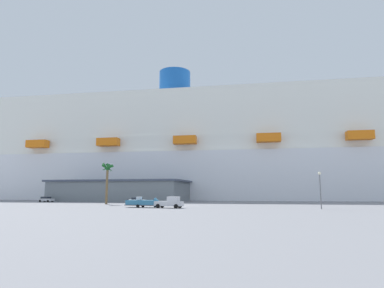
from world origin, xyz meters
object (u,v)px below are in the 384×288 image
at_px(small_boat_on_trailer, 145,203).
at_px(palm_tree, 107,172).
at_px(street_lamp, 320,184).
at_px(parked_car_silver_sedan, 46,199).
at_px(parked_car_green_wagon, 143,199).
at_px(parked_car_white_van, 137,200).
at_px(cruise_ship, 267,155).
at_px(pickup_truck, 170,203).

distance_m(small_boat_on_trailer, palm_tree, 21.51).
height_order(street_lamp, parked_car_silver_sedan, street_lamp).
bearing_deg(parked_car_green_wagon, street_lamp, -29.76).
bearing_deg(small_boat_on_trailer, palm_tree, 142.37).
bearing_deg(parked_car_white_van, parked_car_silver_sedan, 173.93).
distance_m(cruise_ship, parked_car_green_wagon, 53.96).
distance_m(pickup_truck, parked_car_green_wagon, 37.07).
distance_m(pickup_truck, small_boat_on_trailer, 5.31).
distance_m(cruise_ship, parked_car_white_van, 60.94).
bearing_deg(palm_tree, pickup_truck, -30.74).
xyz_separation_m(street_lamp, parked_car_green_wagon, (-47.67, 27.26, -3.68)).
distance_m(street_lamp, parked_car_white_van, 47.03).
bearing_deg(small_boat_on_trailer, pickup_truck, -3.40).
height_order(pickup_truck, parked_car_green_wagon, pickup_truck).
bearing_deg(parked_car_green_wagon, pickup_truck, -57.54).
distance_m(cruise_ship, palm_tree, 67.75).
bearing_deg(small_boat_on_trailer, parked_car_green_wagon, 115.23).
height_order(cruise_ship, parked_car_silver_sedan, cruise_ship).
height_order(pickup_truck, parked_car_white_van, pickup_truck).
bearing_deg(small_boat_on_trailer, parked_car_white_van, 120.12).
relative_size(parked_car_white_van, parked_car_silver_sedan, 0.95).
bearing_deg(cruise_ship, pickup_truck, -102.07).
xyz_separation_m(palm_tree, parked_car_white_van, (4.95, 6.82, -7.12)).
bearing_deg(street_lamp, parked_car_white_van, 160.65).
xyz_separation_m(cruise_ship, parked_car_green_wagon, (-34.71, -37.99, -16.25)).
relative_size(street_lamp, parked_car_white_van, 1.52).
relative_size(cruise_ship, parked_car_silver_sedan, 62.19).
bearing_deg(pickup_truck, parked_car_green_wagon, 122.46).
relative_size(small_boat_on_trailer, street_lamp, 1.29).
xyz_separation_m(cruise_ship, parked_car_white_van, (-31.27, -49.71, -16.25)).
distance_m(small_boat_on_trailer, parked_car_green_wagon, 34.23).
bearing_deg(parked_car_green_wagon, cruise_ship, 47.59).
xyz_separation_m(parked_car_silver_sedan, parked_car_green_wagon, (27.95, 8.39, -0.00)).
xyz_separation_m(pickup_truck, parked_car_silver_sedan, (-47.84, 22.89, -0.21)).
relative_size(palm_tree, parked_car_green_wagon, 2.28).
xyz_separation_m(pickup_truck, small_boat_on_trailer, (-5.30, 0.31, -0.09)).
height_order(palm_tree, parked_car_white_van, palm_tree).
relative_size(pickup_truck, street_lamp, 0.84).
xyz_separation_m(cruise_ship, parked_car_silver_sedan, (-62.65, -46.37, -16.25)).
height_order(cruise_ship, street_lamp, cruise_ship).
relative_size(cruise_ship, palm_tree, 28.47).
height_order(small_boat_on_trailer, parked_car_silver_sedan, small_boat_on_trailer).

